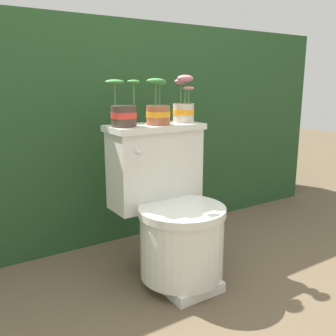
{
  "coord_description": "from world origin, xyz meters",
  "views": [
    {
      "loc": [
        -0.9,
        -1.41,
        0.97
      ],
      "look_at": [
        0.08,
        0.08,
        0.57
      ],
      "focal_mm": 40.0,
      "sensor_mm": 36.0,
      "label": 1
    }
  ],
  "objects_px": {
    "potted_plant_midleft": "(158,110)",
    "potted_plant_middle": "(184,106)",
    "potted_plant_left": "(123,112)",
    "toilet": "(171,211)"
  },
  "relations": [
    {
      "from": "potted_plant_midleft",
      "to": "potted_plant_middle",
      "type": "xyz_separation_m",
      "value": [
        0.17,
        0.02,
        0.01
      ]
    },
    {
      "from": "potted_plant_left",
      "to": "potted_plant_midleft",
      "type": "distance_m",
      "value": 0.18
    },
    {
      "from": "potted_plant_left",
      "to": "potted_plant_midleft",
      "type": "xyz_separation_m",
      "value": [
        0.18,
        -0.02,
        0.0
      ]
    },
    {
      "from": "potted_plant_midleft",
      "to": "potted_plant_left",
      "type": "bearing_deg",
      "value": 174.39
    },
    {
      "from": "potted_plant_left",
      "to": "potted_plant_middle",
      "type": "height_order",
      "value": "potted_plant_middle"
    },
    {
      "from": "toilet",
      "to": "potted_plant_left",
      "type": "xyz_separation_m",
      "value": [
        -0.18,
        0.14,
        0.49
      ]
    },
    {
      "from": "toilet",
      "to": "potted_plant_midleft",
      "type": "bearing_deg",
      "value": 87.66
    },
    {
      "from": "potted_plant_middle",
      "to": "potted_plant_midleft",
      "type": "bearing_deg",
      "value": -172.29
    },
    {
      "from": "toilet",
      "to": "potted_plant_middle",
      "type": "distance_m",
      "value": 0.55
    },
    {
      "from": "potted_plant_middle",
      "to": "potted_plant_left",
      "type": "bearing_deg",
      "value": -179.12
    }
  ]
}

